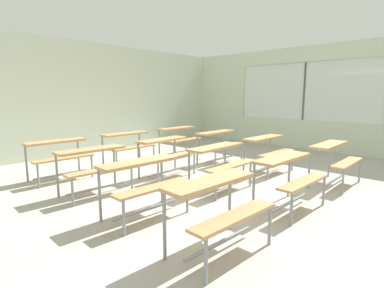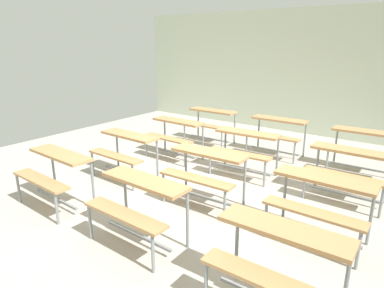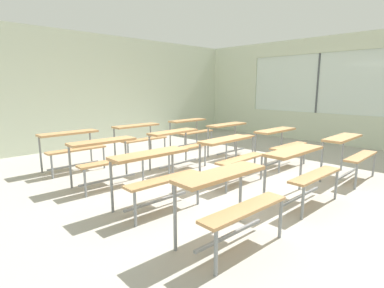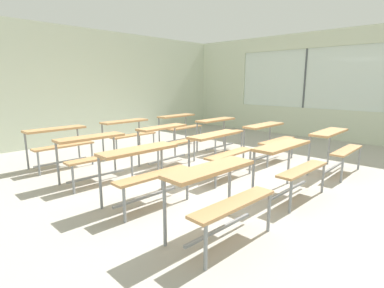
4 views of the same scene
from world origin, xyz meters
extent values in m
cube|color=#ADA89E|center=(0.00, 0.00, -0.03)|extent=(10.00, 9.00, 0.05)
cube|color=beige|center=(0.00, 4.50, 1.50)|extent=(10.00, 0.12, 3.00)
cube|color=beige|center=(5.00, 0.00, 0.42)|extent=(0.12, 9.00, 0.85)
cube|color=beige|center=(5.00, 0.00, 2.77)|extent=(0.12, 9.00, 0.45)
cube|color=beige|center=(5.00, 3.55, 1.70)|extent=(0.12, 1.90, 1.70)
cube|color=silver|center=(5.00, 0.50, 1.70)|extent=(0.02, 4.20, 1.70)
cube|color=#4C5156|center=(5.00, 0.50, 1.70)|extent=(0.06, 0.05, 1.70)
cube|color=tan|center=(-1.52, -1.39, 0.72)|extent=(1.11, 0.36, 0.04)
cube|color=tan|center=(-1.53, -1.71, 0.44)|extent=(1.11, 0.26, 0.03)
cylinder|color=gray|center=(-2.02, -1.23, 0.36)|extent=(0.04, 0.04, 0.72)
cylinder|color=gray|center=(-1.02, -1.27, 0.36)|extent=(0.04, 0.04, 0.72)
cylinder|color=gray|center=(-2.04, -1.78, 0.22)|extent=(0.04, 0.04, 0.44)
cylinder|color=gray|center=(-1.04, -1.82, 0.22)|extent=(0.04, 0.04, 0.44)
cube|color=gray|center=(-1.53, -1.53, 0.10)|extent=(1.00, 0.07, 0.03)
cube|color=tan|center=(0.07, -1.37, 0.72)|extent=(1.11, 0.34, 0.04)
cube|color=tan|center=(0.07, -1.69, 0.44)|extent=(1.10, 0.24, 0.03)
cylinder|color=gray|center=(-0.43, -1.22, 0.36)|extent=(0.04, 0.04, 0.72)
cylinder|color=gray|center=(0.57, -1.24, 0.36)|extent=(0.04, 0.04, 0.72)
cylinder|color=gray|center=(-0.44, -1.77, 0.22)|extent=(0.04, 0.04, 0.44)
cylinder|color=gray|center=(0.56, -1.79, 0.22)|extent=(0.04, 0.04, 0.44)
cube|color=gray|center=(0.07, -1.51, 0.10)|extent=(1.00, 0.05, 0.03)
cube|color=tan|center=(1.72, -1.43, 0.72)|extent=(1.10, 0.34, 0.04)
cube|color=tan|center=(1.73, -1.75, 0.44)|extent=(1.10, 0.24, 0.03)
cylinder|color=gray|center=(1.22, -1.30, 0.36)|extent=(0.04, 0.04, 0.72)
cylinder|color=gray|center=(2.22, -1.28, 0.36)|extent=(0.04, 0.04, 0.72)
cylinder|color=gray|center=(1.23, -1.85, 0.22)|extent=(0.04, 0.04, 0.44)
cylinder|color=gray|center=(2.23, -1.83, 0.22)|extent=(0.04, 0.04, 0.44)
cube|color=gray|center=(1.72, -1.57, 0.10)|extent=(1.00, 0.05, 0.03)
cube|color=tan|center=(-1.50, -0.12, 0.72)|extent=(1.11, 0.35, 0.04)
cube|color=tan|center=(-1.51, -0.44, 0.44)|extent=(1.11, 0.25, 0.03)
cylinder|color=gray|center=(-1.99, 0.04, 0.36)|extent=(0.04, 0.04, 0.72)
cylinder|color=gray|center=(-0.99, 0.01, 0.36)|extent=(0.04, 0.04, 0.72)
cylinder|color=gray|center=(-2.01, -0.51, 0.22)|extent=(0.04, 0.04, 0.44)
cylinder|color=gray|center=(-1.01, -0.54, 0.22)|extent=(0.04, 0.04, 0.44)
cube|color=gray|center=(-1.50, -0.26, 0.10)|extent=(1.00, 0.06, 0.03)
cube|color=tan|center=(0.10, -0.11, 0.72)|extent=(1.11, 0.35, 0.04)
cube|color=tan|center=(0.11, -0.43, 0.44)|extent=(1.11, 0.25, 0.03)
cylinder|color=gray|center=(-0.40, 0.01, 0.36)|extent=(0.04, 0.04, 0.72)
cylinder|color=gray|center=(0.60, 0.04, 0.36)|extent=(0.04, 0.04, 0.72)
cylinder|color=gray|center=(-0.39, -0.54, 0.22)|extent=(0.04, 0.04, 0.44)
cylinder|color=gray|center=(0.61, -0.51, 0.22)|extent=(0.04, 0.04, 0.44)
cube|color=gray|center=(0.10, -0.25, 0.10)|extent=(1.00, 0.06, 0.03)
cube|color=tan|center=(1.68, -0.13, 0.72)|extent=(1.10, 0.33, 0.04)
cube|color=tan|center=(1.68, -0.45, 0.44)|extent=(1.10, 0.23, 0.03)
cylinder|color=gray|center=(1.19, 0.02, 0.36)|extent=(0.04, 0.04, 0.72)
cylinder|color=gray|center=(2.18, 0.00, 0.36)|extent=(0.04, 0.04, 0.72)
cylinder|color=gray|center=(1.18, -0.53, 0.22)|extent=(0.04, 0.04, 0.44)
cylinder|color=gray|center=(2.18, -0.55, 0.22)|extent=(0.04, 0.04, 0.44)
cube|color=gray|center=(1.68, -0.27, 0.10)|extent=(1.00, 0.04, 0.03)
cube|color=tan|center=(-1.49, 1.19, 0.72)|extent=(1.11, 0.35, 0.04)
cube|color=tan|center=(-1.50, 0.87, 0.44)|extent=(1.11, 0.25, 0.03)
cylinder|color=gray|center=(-1.98, 1.35, 0.36)|extent=(0.04, 0.04, 0.72)
cylinder|color=gray|center=(-0.98, 1.31, 0.36)|extent=(0.04, 0.04, 0.72)
cylinder|color=gray|center=(-2.00, 0.80, 0.22)|extent=(0.04, 0.04, 0.44)
cylinder|color=gray|center=(-1.00, 0.76, 0.22)|extent=(0.04, 0.04, 0.44)
cube|color=gray|center=(-1.49, 1.05, 0.10)|extent=(1.00, 0.06, 0.03)
cube|color=tan|center=(0.04, 1.18, 0.72)|extent=(1.11, 0.37, 0.04)
cube|color=tan|center=(0.05, 0.86, 0.44)|extent=(1.11, 0.27, 0.03)
cylinder|color=gray|center=(-0.47, 1.30, 0.36)|extent=(0.04, 0.04, 0.72)
cylinder|color=gray|center=(0.53, 1.35, 0.36)|extent=(0.04, 0.04, 0.72)
cylinder|color=gray|center=(-0.44, 0.75, 0.22)|extent=(0.04, 0.04, 0.44)
cylinder|color=gray|center=(0.56, 0.80, 0.22)|extent=(0.04, 0.04, 0.44)
cube|color=gray|center=(0.04, 1.04, 0.10)|extent=(1.00, 0.08, 0.03)
cube|color=tan|center=(1.70, 1.17, 0.72)|extent=(1.10, 0.33, 0.04)
cube|color=tan|center=(1.70, 0.85, 0.44)|extent=(1.10, 0.23, 0.03)
cylinder|color=gray|center=(1.20, 1.31, 0.36)|extent=(0.04, 0.04, 0.72)
cylinder|color=gray|center=(2.20, 1.31, 0.36)|extent=(0.04, 0.04, 0.72)
cylinder|color=gray|center=(1.20, 0.76, 0.22)|extent=(0.04, 0.04, 0.44)
cylinder|color=gray|center=(2.20, 0.76, 0.22)|extent=(0.04, 0.04, 0.44)
cube|color=gray|center=(1.70, 1.03, 0.10)|extent=(1.00, 0.04, 0.03)
cube|color=tan|center=(-1.52, 2.49, 0.72)|extent=(1.10, 0.32, 0.04)
cube|color=tan|center=(-1.52, 2.17, 0.44)|extent=(1.10, 0.22, 0.03)
cylinder|color=gray|center=(-2.02, 2.62, 0.36)|extent=(0.04, 0.04, 0.72)
cylinder|color=gray|center=(-1.02, 2.63, 0.36)|extent=(0.04, 0.04, 0.72)
cylinder|color=gray|center=(-2.02, 2.07, 0.22)|extent=(0.04, 0.04, 0.44)
cylinder|color=gray|center=(-1.02, 2.08, 0.22)|extent=(0.04, 0.04, 0.44)
cube|color=gray|center=(-1.52, 2.35, 0.10)|extent=(1.00, 0.04, 0.03)
cube|color=tan|center=(0.06, 2.51, 0.72)|extent=(1.10, 0.32, 0.04)
cube|color=tan|center=(0.06, 2.19, 0.44)|extent=(1.10, 0.22, 0.03)
cylinder|color=gray|center=(-0.44, 2.65, 0.36)|extent=(0.04, 0.04, 0.72)
cylinder|color=gray|center=(0.56, 2.65, 0.36)|extent=(0.04, 0.04, 0.72)
cylinder|color=gray|center=(-0.44, 2.10, 0.22)|extent=(0.04, 0.04, 0.44)
cylinder|color=gray|center=(0.56, 2.10, 0.22)|extent=(0.04, 0.04, 0.44)
cube|color=gray|center=(0.06, 2.37, 0.10)|extent=(1.00, 0.03, 0.03)
cube|color=tan|center=(1.66, 2.48, 0.72)|extent=(1.11, 0.34, 0.04)
cube|color=tan|center=(1.66, 2.16, 0.44)|extent=(1.10, 0.24, 0.03)
cylinder|color=gray|center=(1.16, 2.61, 0.36)|extent=(0.04, 0.04, 0.72)
cylinder|color=gray|center=(2.16, 2.63, 0.36)|extent=(0.04, 0.04, 0.72)
cylinder|color=gray|center=(1.16, 2.06, 0.22)|extent=(0.04, 0.04, 0.44)
cylinder|color=gray|center=(2.16, 2.08, 0.22)|extent=(0.04, 0.04, 0.44)
cube|color=gray|center=(1.66, 2.34, 0.10)|extent=(1.00, 0.05, 0.03)
camera|label=1|loc=(-3.80, -3.30, 1.60)|focal=28.00mm
camera|label=2|loc=(2.57, -3.87, 2.20)|focal=31.56mm
camera|label=3|loc=(-3.80, -3.30, 1.60)|focal=28.00mm
camera|label=4|loc=(-3.80, -3.30, 1.60)|focal=28.00mm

